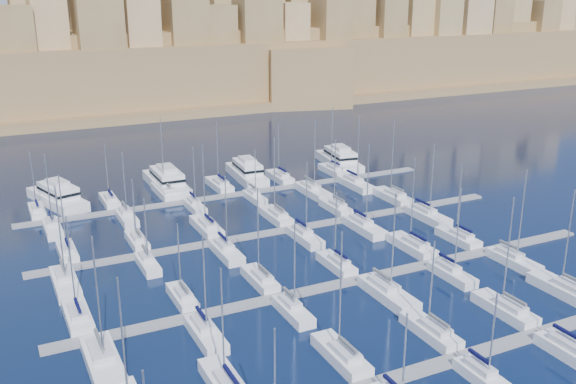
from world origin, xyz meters
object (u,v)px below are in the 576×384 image
sailboat_2 (341,355)px  motor_yacht_d (339,159)px  sailboat_4 (505,309)px  motor_yacht_b (167,181)px  motor_yacht_c (247,172)px  motor_yacht_a (58,196)px

sailboat_2 → motor_yacht_d: sailboat_2 is taller
sailboat_4 → motor_yacht_b: size_ratio=0.86×
motor_yacht_c → motor_yacht_d: bearing=1.4°
motor_yacht_a → motor_yacht_b: same height
motor_yacht_a → motor_yacht_d: size_ratio=0.98×
sailboat_2 → motor_yacht_d: bearing=59.7°
motor_yacht_a → motor_yacht_d: (62.03, 0.23, 0.00)m
motor_yacht_b → motor_yacht_c: 17.38m
sailboat_4 → motor_yacht_b: (-23.59, 70.67, 0.97)m
sailboat_2 → motor_yacht_c: (17.77, 69.77, 0.97)m
sailboat_2 → sailboat_4: size_ratio=0.98×
motor_yacht_d → sailboat_4: bearing=-103.7°
motor_yacht_b → motor_yacht_d: size_ratio=1.02×
motor_yacht_a → motor_yacht_c: 38.70m
motor_yacht_b → motor_yacht_d: (40.68, -0.45, 0.00)m
sailboat_2 → motor_yacht_c: bearing=75.7°
sailboat_4 → motor_yacht_c: size_ratio=0.95×
motor_yacht_a → sailboat_4: bearing=-57.3°
sailboat_4 → motor_yacht_d: (17.09, 70.22, 0.97)m
motor_yacht_b → motor_yacht_c: same height
sailboat_2 → motor_yacht_a: sailboat_2 is taller
sailboat_4 → motor_yacht_c: sailboat_4 is taller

